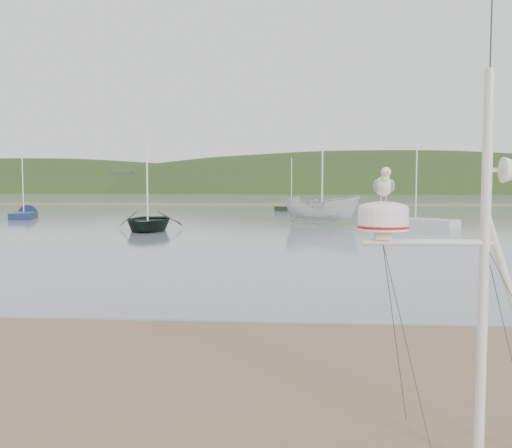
# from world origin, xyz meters

# --- Properties ---
(ground) EXTENTS (560.00, 560.00, 0.00)m
(ground) POSITION_xyz_m (0.00, 0.00, 0.00)
(ground) COLOR brown
(ground) RESTS_ON ground
(water) EXTENTS (560.00, 256.00, 0.04)m
(water) POSITION_xyz_m (0.00, 132.00, 0.02)
(water) COLOR gray
(water) RESTS_ON ground
(sandbar) EXTENTS (560.00, 7.00, 0.07)m
(sandbar) POSITION_xyz_m (0.00, 70.00, 0.07)
(sandbar) COLOR brown
(sandbar) RESTS_ON water
(hill_ridge) EXTENTS (620.00, 180.00, 80.00)m
(hill_ridge) POSITION_xyz_m (18.52, 235.00, -19.70)
(hill_ridge) COLOR #223214
(hill_ridge) RESTS_ON ground
(far_cottages) EXTENTS (294.40, 6.30, 8.00)m
(far_cottages) POSITION_xyz_m (3.00, 196.00, 4.00)
(far_cottages) COLOR beige
(far_cottages) RESTS_ON ground
(mast_rig) EXTENTS (1.96, 2.09, 4.42)m
(mast_rig) POSITION_xyz_m (4.28, -1.20, 1.07)
(mast_rig) COLOR white
(mast_rig) RESTS_ON ground
(boat_dark) EXTENTS (3.91, 1.63, 5.32)m
(boat_dark) POSITION_xyz_m (-5.80, 24.56, 2.70)
(boat_dark) COLOR black
(boat_dark) RESTS_ON water
(boat_white) EXTENTS (2.44, 2.41, 5.13)m
(boat_white) POSITION_xyz_m (4.53, 30.52, 2.61)
(boat_white) COLOR silver
(boat_white) RESTS_ON water
(sailboat_white_near) EXTENTS (6.37, 5.77, 6.88)m
(sailboat_white_near) POSITION_xyz_m (9.03, 30.24, 0.30)
(sailboat_white_near) COLOR silver
(sailboat_white_near) RESTS_ON ground
(sailboat_dark_mid) EXTENTS (4.19, 6.05, 6.08)m
(sailboat_dark_mid) POSITION_xyz_m (3.10, 52.41, 0.30)
(sailboat_dark_mid) COLOR black
(sailboat_dark_mid) RESTS_ON ground
(sailboat_blue_near) EXTENTS (3.52, 6.47, 6.30)m
(sailboat_blue_near) POSITION_xyz_m (-19.29, 36.88, 0.30)
(sailboat_blue_near) COLOR #121C40
(sailboat_blue_near) RESTS_ON ground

